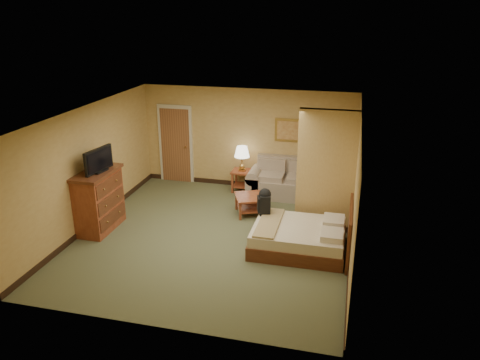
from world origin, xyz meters
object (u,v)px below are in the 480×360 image
(bed, at_px, (302,237))
(dresser, at_px, (99,200))
(coffee_table, at_px, (251,201))
(loveseat, at_px, (286,184))

(bed, bearing_deg, dresser, -178.63)
(coffee_table, distance_m, bed, 1.95)
(loveseat, xyz_separation_m, dresser, (-3.57, -2.79, 0.35))
(loveseat, xyz_separation_m, bed, (0.73, -2.69, -0.04))
(dresser, relative_size, bed, 0.69)
(dresser, bearing_deg, bed, 1.37)
(coffee_table, xyz_separation_m, dresser, (-2.96, -1.51, 0.34))
(coffee_table, xyz_separation_m, bed, (1.34, -1.41, -0.05))
(coffee_table, relative_size, dresser, 0.69)
(coffee_table, bearing_deg, bed, -46.48)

